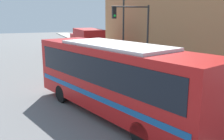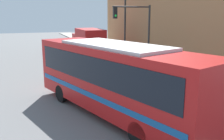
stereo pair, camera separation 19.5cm
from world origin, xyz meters
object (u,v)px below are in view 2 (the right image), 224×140
at_px(parking_meter, 151,59).
at_px(street_lamp, 123,11).
at_px(city_bus, 114,75).
at_px(traffic_light_pole, 137,26).
at_px(fire_hydrant, 201,85).
at_px(delivery_truck, 88,41).

height_order(parking_meter, street_lamp, street_lamp).
xyz_separation_m(city_bus, traffic_light_pole, (5.02, 8.14, 1.82)).
xyz_separation_m(fire_hydrant, traffic_light_pole, (-0.98, 6.87, 3.24)).
height_order(traffic_light_pole, parking_meter, traffic_light_pole).
bearing_deg(city_bus, traffic_light_pole, 40.30).
height_order(fire_hydrant, parking_meter, parking_meter).
distance_m(delivery_truck, traffic_light_pole, 9.36).
xyz_separation_m(delivery_truck, street_lamp, (2.67, -3.70, 3.25)).
bearing_deg(traffic_light_pole, city_bus, -121.65).
height_order(delivery_truck, fire_hydrant, delivery_truck).
xyz_separation_m(delivery_truck, parking_meter, (2.69, -9.72, -0.60)).
xyz_separation_m(city_bus, street_lamp, (5.98, 13.41, 3.00)).
distance_m(city_bus, parking_meter, 9.56).
relative_size(traffic_light_pole, parking_meter, 3.85).
bearing_deg(fire_hydrant, traffic_light_pole, 98.14).
height_order(fire_hydrant, traffic_light_pole, traffic_light_pole).
height_order(delivery_truck, traffic_light_pole, traffic_light_pole).
bearing_deg(fire_hydrant, parking_meter, 90.00).
bearing_deg(traffic_light_pole, parking_meter, -37.24).
height_order(city_bus, parking_meter, city_bus).
bearing_deg(parking_meter, city_bus, -129.06).
bearing_deg(city_bus, parking_meter, 32.89).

